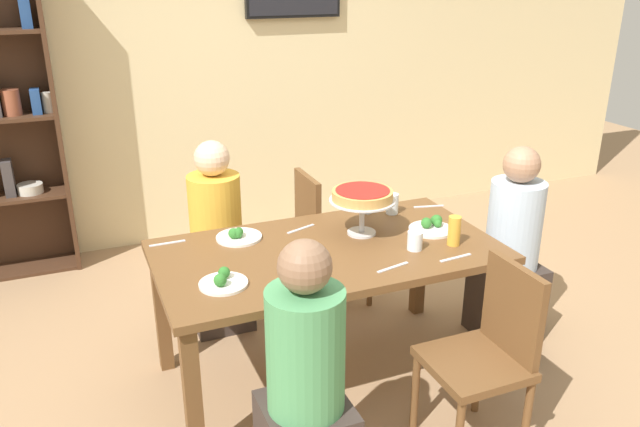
# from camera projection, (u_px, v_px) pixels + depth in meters

# --- Properties ---
(ground_plane) EXTENTS (12.00, 12.00, 0.00)m
(ground_plane) POSITION_uv_depth(u_px,v_px,m) (327.00, 374.00, 3.39)
(ground_plane) COLOR #9E7A56
(rear_partition) EXTENTS (8.00, 0.12, 2.80)m
(rear_partition) POSITION_uv_depth(u_px,v_px,m) (214.00, 58.00, 4.77)
(rear_partition) COLOR beige
(rear_partition) RESTS_ON ground_plane
(dining_table) EXTENTS (1.68, 0.91, 0.74)m
(dining_table) POSITION_uv_depth(u_px,v_px,m) (328.00, 264.00, 3.15)
(dining_table) COLOR brown
(dining_table) RESTS_ON ground_plane
(diner_far_left) EXTENTS (0.34, 0.34, 1.15)m
(diner_far_left) POSITION_uv_depth(u_px,v_px,m) (218.00, 250.00, 3.70)
(diner_far_left) COLOR #382D28
(diner_far_left) RESTS_ON ground_plane
(diner_near_left) EXTENTS (0.34, 0.34, 1.15)m
(diner_near_left) POSITION_uv_depth(u_px,v_px,m) (306.00, 397.00, 2.43)
(diner_near_left) COLOR #382D28
(diner_near_left) RESTS_ON ground_plane
(diner_head_east) EXTENTS (0.34, 0.34, 1.15)m
(diner_head_east) POSITION_uv_depth(u_px,v_px,m) (510.00, 258.00, 3.59)
(diner_head_east) COLOR #382D28
(diner_head_east) RESTS_ON ground_plane
(chair_near_right) EXTENTS (0.40, 0.40, 0.87)m
(chair_near_right) POSITION_uv_depth(u_px,v_px,m) (488.00, 349.00, 2.74)
(chair_near_right) COLOR brown
(chair_near_right) RESTS_ON ground_plane
(chair_far_right) EXTENTS (0.40, 0.40, 0.87)m
(chair_far_right) POSITION_uv_depth(u_px,v_px,m) (324.00, 232.00, 3.96)
(chair_far_right) COLOR brown
(chair_far_right) RESTS_ON ground_plane
(deep_dish_pizza_stand) EXTENTS (0.34, 0.34, 0.24)m
(deep_dish_pizza_stand) POSITION_uv_depth(u_px,v_px,m) (362.00, 198.00, 3.22)
(deep_dish_pizza_stand) COLOR silver
(deep_dish_pizza_stand) RESTS_ON dining_table
(salad_plate_near_diner) EXTENTS (0.22, 0.22, 0.07)m
(salad_plate_near_diner) POSITION_uv_depth(u_px,v_px,m) (223.00, 281.00, 2.75)
(salad_plate_near_diner) COLOR white
(salad_plate_near_diner) RESTS_ON dining_table
(salad_plate_far_diner) EXTENTS (0.23, 0.23, 0.07)m
(salad_plate_far_diner) POSITION_uv_depth(u_px,v_px,m) (238.00, 236.00, 3.22)
(salad_plate_far_diner) COLOR white
(salad_plate_far_diner) RESTS_ON dining_table
(salad_plate_spare) EXTENTS (0.23, 0.23, 0.07)m
(salad_plate_spare) POSITION_uv_depth(u_px,v_px,m) (432.00, 226.00, 3.33)
(salad_plate_spare) COLOR white
(salad_plate_spare) RESTS_ON dining_table
(beer_glass_amber_tall) EXTENTS (0.06, 0.06, 0.15)m
(beer_glass_amber_tall) POSITION_uv_depth(u_px,v_px,m) (454.00, 231.00, 3.13)
(beer_glass_amber_tall) COLOR gold
(beer_glass_amber_tall) RESTS_ON dining_table
(water_glass_clear_near) EXTENTS (0.07, 0.07, 0.12)m
(water_glass_clear_near) POSITION_uv_depth(u_px,v_px,m) (392.00, 204.00, 3.54)
(water_glass_clear_near) COLOR white
(water_glass_clear_near) RESTS_ON dining_table
(water_glass_clear_far) EXTENTS (0.08, 0.08, 0.09)m
(water_glass_clear_far) POSITION_uv_depth(u_px,v_px,m) (415.00, 241.00, 3.09)
(water_glass_clear_far) COLOR white
(water_glass_clear_far) RESTS_ON dining_table
(water_glass_clear_spare) EXTENTS (0.07, 0.07, 0.11)m
(water_glass_clear_spare) POSITION_uv_depth(u_px,v_px,m) (366.00, 203.00, 3.56)
(water_glass_clear_spare) COLOR white
(water_glass_clear_spare) RESTS_ON dining_table
(cutlery_fork_near) EXTENTS (0.18, 0.02, 0.00)m
(cutlery_fork_near) POSITION_uv_depth(u_px,v_px,m) (167.00, 243.00, 3.17)
(cutlery_fork_near) COLOR silver
(cutlery_fork_near) RESTS_ON dining_table
(cutlery_knife_near) EXTENTS (0.18, 0.06, 0.00)m
(cutlery_knife_near) POSITION_uv_depth(u_px,v_px,m) (429.00, 206.00, 3.66)
(cutlery_knife_near) COLOR silver
(cutlery_knife_near) RESTS_ON dining_table
(cutlery_fork_far) EXTENTS (0.18, 0.05, 0.00)m
(cutlery_fork_far) POSITION_uv_depth(u_px,v_px,m) (393.00, 267.00, 2.92)
(cutlery_fork_far) COLOR silver
(cutlery_fork_far) RESTS_ON dining_table
(cutlery_knife_far) EXTENTS (0.17, 0.08, 0.00)m
(cutlery_knife_far) POSITION_uv_depth(u_px,v_px,m) (301.00, 229.00, 3.34)
(cutlery_knife_far) COLOR silver
(cutlery_knife_far) RESTS_ON dining_table
(cutlery_spare_fork) EXTENTS (0.18, 0.03, 0.00)m
(cutlery_spare_fork) POSITION_uv_depth(u_px,v_px,m) (456.00, 258.00, 3.01)
(cutlery_spare_fork) COLOR silver
(cutlery_spare_fork) RESTS_ON dining_table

